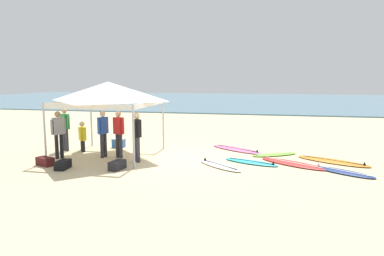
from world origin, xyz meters
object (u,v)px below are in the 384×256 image
at_px(gear_bag_on_sand, 117,165).
at_px(gear_bag_by_pole, 45,161).
at_px(cooler_box, 119,143).
at_px(canopy_tent, 108,92).
at_px(surfboard_navy, 343,172).
at_px(person_yellow, 82,135).
at_px(surfboard_pink, 237,149).
at_px(gear_bag_near_tent, 63,165).
at_px(person_grey, 58,131).
at_px(surfboard_red, 293,163).
at_px(surfboard_orange, 333,161).
at_px(person_black, 137,134).
at_px(surfboard_white, 220,166).
at_px(surfboard_lime, 274,154).
at_px(surfboard_cyan, 251,162).
at_px(person_green, 65,126).
at_px(person_red, 119,131).
at_px(person_blue, 103,131).

bearing_deg(gear_bag_on_sand, gear_bag_by_pole, -179.08).
bearing_deg(cooler_box, canopy_tent, -77.70).
distance_m(surfboard_navy, person_yellow, 9.52).
bearing_deg(surfboard_pink, gear_bag_near_tent, -140.35).
xyz_separation_m(person_grey, gear_bag_on_sand, (2.71, -1.02, -0.85)).
bearing_deg(surfboard_red, surfboard_pink, 135.73).
bearing_deg(gear_bag_near_tent, surfboard_orange, 18.58).
xyz_separation_m(surfboard_pink, person_black, (-3.16, -2.79, 0.95)).
distance_m(surfboard_white, surfboard_lime, 2.78).
xyz_separation_m(canopy_tent, gear_bag_on_sand, (1.16, -1.92, -2.25)).
xyz_separation_m(surfboard_orange, surfboard_lime, (-1.98, 0.68, 0.00)).
xyz_separation_m(surfboard_cyan, surfboard_navy, (2.81, -0.66, 0.00)).
relative_size(surfboard_white, surfboard_lime, 0.98).
bearing_deg(surfboard_cyan, surfboard_red, 4.47).
distance_m(surfboard_navy, person_green, 10.25).
bearing_deg(person_red, surfboard_pink, 30.01).
bearing_deg(surfboard_orange, surfboard_red, -154.85).
xyz_separation_m(surfboard_cyan, person_black, (-3.86, -0.67, 0.95)).
bearing_deg(canopy_tent, surfboard_lime, 12.35).
xyz_separation_m(surfboard_white, person_blue, (-4.35, 0.46, 0.95)).
bearing_deg(gear_bag_by_pole, canopy_tent, 54.47).
relative_size(person_green, gear_bag_by_pole, 2.85).
xyz_separation_m(surfboard_lime, gear_bag_near_tent, (-6.59, -3.56, 0.10)).
height_order(surfboard_navy, person_green, person_green).
height_order(surfboard_pink, gear_bag_by_pole, gear_bag_by_pole).
xyz_separation_m(surfboard_red, gear_bag_near_tent, (-7.19, -2.23, 0.10)).
xyz_separation_m(surfboard_white, surfboard_cyan, (0.98, 0.72, -0.00)).
bearing_deg(gear_bag_by_pole, surfboard_navy, 7.13).
xyz_separation_m(canopy_tent, person_blue, (-0.07, -0.38, -1.40)).
distance_m(gear_bag_near_tent, gear_bag_on_sand, 1.75).
relative_size(surfboard_pink, surfboard_white, 1.35).
xyz_separation_m(canopy_tent, person_yellow, (-1.35, 0.40, -1.73)).
distance_m(person_yellow, gear_bag_by_pole, 2.41).
xyz_separation_m(surfboard_pink, cooler_box, (-4.89, -0.51, 0.16)).
distance_m(person_blue, gear_bag_on_sand, 2.14).
relative_size(canopy_tent, gear_bag_by_pole, 5.55).
relative_size(gear_bag_near_tent, gear_bag_on_sand, 1.00).
bearing_deg(gear_bag_near_tent, surfboard_white, 16.16).
relative_size(surfboard_lime, surfboard_navy, 0.96).
xyz_separation_m(person_green, cooler_box, (1.75, 1.14, -0.79)).
relative_size(surfboard_orange, surfboard_cyan, 1.25).
height_order(person_black, person_blue, same).
relative_size(canopy_tent, gear_bag_near_tent, 5.55).
relative_size(person_red, cooler_box, 3.42).
relative_size(surfboard_red, person_grey, 1.40).
distance_m(surfboard_orange, surfboard_lime, 2.09).
xyz_separation_m(canopy_tent, surfboard_white, (4.28, -0.84, -2.35)).
bearing_deg(person_yellow, surfboard_cyan, -4.42).
relative_size(person_grey, cooler_box, 3.42).
bearing_deg(person_red, canopy_tent, 147.77).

